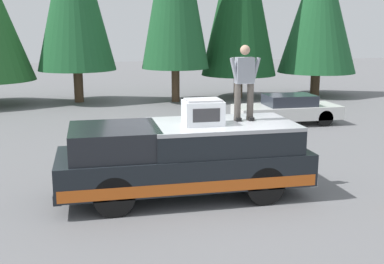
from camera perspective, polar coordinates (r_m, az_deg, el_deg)
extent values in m
plane|color=slate|center=(10.75, 2.28, -7.83)|extent=(90.00, 90.00, 0.00)
cube|color=black|center=(10.65, -1.01, -4.05)|extent=(2.00, 5.50, 0.70)
cube|color=#CC5619|center=(10.71, -1.01, -5.04)|extent=(2.01, 5.39, 0.24)
cube|color=black|center=(10.31, -9.30, -1.04)|extent=(1.84, 1.87, 0.60)
cube|color=black|center=(10.70, 3.61, -0.63)|extent=(1.92, 3.19, 0.52)
cube|color=#A8AAAF|center=(10.63, 3.63, 0.95)|extent=(1.94, 3.19, 0.08)
cube|color=#232326|center=(10.57, -15.54, -6.18)|extent=(1.96, 0.16, 0.20)
cube|color=#B2B5BA|center=(11.54, 12.26, -4.45)|extent=(1.96, 0.16, 0.20)
cylinder|color=black|center=(9.75, -9.32, -7.52)|extent=(0.30, 0.84, 0.84)
cylinder|color=black|center=(11.37, -9.79, -4.65)|extent=(0.30, 0.84, 0.84)
cylinder|color=black|center=(10.38, 8.65, -6.26)|extent=(0.30, 0.84, 0.84)
cylinder|color=black|center=(11.91, 5.75, -3.74)|extent=(0.30, 0.84, 0.84)
cube|color=silver|center=(10.33, 1.31, 2.32)|extent=(0.64, 0.84, 0.52)
cube|color=#2D2D30|center=(10.02, 1.75, 2.01)|extent=(0.01, 0.59, 0.29)
cube|color=#99999E|center=(10.28, 1.32, 3.86)|extent=(0.58, 0.76, 0.04)
cylinder|color=#423D38|center=(10.90, 6.97, 3.62)|extent=(0.15, 0.15, 0.84)
cube|color=black|center=(10.93, 6.99, 1.62)|extent=(0.26, 0.11, 0.08)
cylinder|color=#423D38|center=(10.81, 5.47, 3.58)|extent=(0.15, 0.15, 0.84)
cube|color=black|center=(10.84, 5.49, 1.56)|extent=(0.26, 0.11, 0.08)
cube|color=#9399A3|center=(10.77, 6.31, 7.33)|extent=(0.24, 0.40, 0.58)
sphere|color=tan|center=(10.74, 6.37, 9.73)|extent=(0.22, 0.22, 0.22)
cylinder|color=#9399A3|center=(10.82, 7.60, 7.32)|extent=(0.09, 0.23, 0.58)
cylinder|color=#9399A3|center=(10.67, 5.10, 7.31)|extent=(0.09, 0.23, 0.58)
cube|color=white|center=(19.10, 11.25, 2.40)|extent=(1.64, 4.10, 0.50)
cube|color=#282D38|center=(19.07, 11.58, 3.77)|extent=(1.31, 1.89, 0.42)
cylinder|color=black|center=(18.01, 8.41, 1.33)|extent=(0.20, 0.62, 0.62)
cylinder|color=black|center=(19.34, 6.92, 2.13)|extent=(0.20, 0.62, 0.62)
cylinder|color=black|center=(19.04, 15.60, 1.60)|extent=(0.20, 0.62, 0.62)
cylinder|color=black|center=(20.31, 13.72, 2.35)|extent=(0.20, 0.62, 0.62)
cylinder|color=#4C3826|center=(27.68, 14.49, 5.60)|extent=(0.51, 0.51, 1.30)
cone|color=#1E562D|center=(27.54, 14.98, 14.44)|extent=(4.25, 4.25, 7.23)
cylinder|color=#4C3826|center=(26.16, 5.53, 5.48)|extent=(0.48, 0.48, 1.23)
cylinder|color=#4C3826|center=(24.50, -1.98, 5.65)|extent=(0.41, 0.41, 1.72)
cylinder|color=#4C3826|center=(25.03, -13.41, 5.37)|extent=(0.47, 0.47, 1.64)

